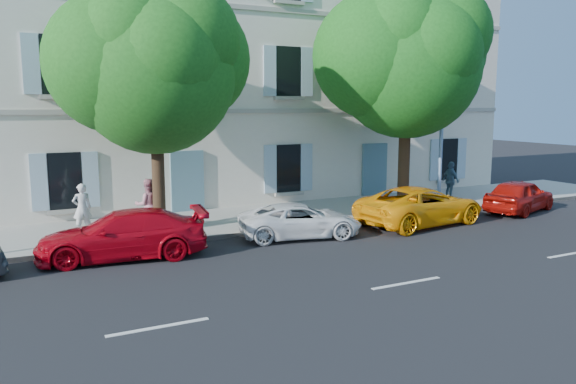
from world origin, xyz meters
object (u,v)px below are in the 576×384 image
car_yellow_supercar (421,206)px  tree_right (407,65)px  car_red_coupe (123,235)px  pedestrian_b (148,205)px  street_lamp (445,100)px  pedestrian_a (82,208)px  car_white_coupe (300,220)px  tree_left (155,73)px  car_red_hatchback (520,196)px  pedestrian_c (451,181)px

car_yellow_supercar → tree_right: bearing=-30.9°
car_red_coupe → pedestrian_b: pedestrian_b is taller
street_lamp → pedestrian_a: bearing=173.3°
car_red_coupe → car_white_coupe: bearing=98.2°
tree_left → car_yellow_supercar: bearing=-14.6°
car_red_hatchback → street_lamp: size_ratio=0.52×
tree_right → street_lamp: (1.54, -0.51, -1.34)m
car_red_hatchback → tree_right: bearing=43.8°
street_lamp → car_red_hatchback: bearing=-32.9°
car_red_coupe → car_white_coupe: car_red_coupe is taller
car_yellow_supercar → tree_left: tree_left is taller
car_red_hatchback → street_lamp: 4.83m
pedestrian_a → pedestrian_b: 2.06m
car_yellow_supercar → pedestrian_c: bearing=-61.7°
street_lamp → pedestrian_a: street_lamp is taller
street_lamp → pedestrian_c: street_lamp is taller
car_red_hatchback → car_white_coupe: bearing=70.9°
car_white_coupe → car_yellow_supercar: bearing=-80.3°
car_red_coupe → pedestrian_c: bearing=109.0°
car_white_coupe → tree_right: (5.74, 2.05, 5.20)m
car_white_coupe → pedestrian_c: (8.87, 2.74, 0.43)m
tree_left → pedestrian_c: size_ratio=4.76×
pedestrian_b → pedestrian_a: bearing=-13.5°
car_red_coupe → pedestrian_a: bearing=-159.1°
car_yellow_supercar → pedestrian_b: size_ratio=2.87×
car_white_coupe → street_lamp: 8.38m
car_red_coupe → tree_right: tree_right is taller
car_red_hatchback → tree_left: 14.78m
car_red_hatchback → tree_right: size_ratio=0.44×
car_red_coupe → tree_right: 12.59m
pedestrian_b → pedestrian_c: (13.19, 0.21, -0.03)m
tree_left → pedestrian_b: bearing=121.6°
car_red_coupe → tree_left: size_ratio=0.59×
car_white_coupe → car_red_hatchback: bearing=-78.5°
car_yellow_supercar → tree_left: bearing=68.1°
tree_left → tree_right: bearing=-0.3°
pedestrian_a → tree_right: bearing=173.2°
tree_right → car_red_coupe: bearing=-169.9°
car_red_coupe → car_red_hatchback: bearing=97.9°
tree_left → pedestrian_a: 4.93m
car_white_coupe → pedestrian_a: pedestrian_a is taller
car_red_coupe → tree_right: bearing=108.5°
tree_right → pedestrian_a: size_ratio=5.40×
car_red_hatchback → tree_left: bearing=62.6°
car_red_coupe → pedestrian_a: (-0.69, 3.09, 0.29)m
tree_left → street_lamp: (11.32, -0.56, -0.82)m
car_white_coupe → tree_right: tree_right is taller
car_red_coupe → pedestrian_c: size_ratio=2.79×
pedestrian_a → pedestrian_c: size_ratio=0.97×
car_white_coupe → pedestrian_c: 9.29m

